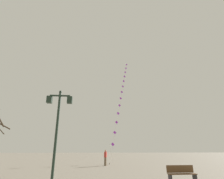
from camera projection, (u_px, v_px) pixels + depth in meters
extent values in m
plane|color=gray|center=(93.00, 167.00, 18.49)|extent=(160.00, 160.00, 0.00)
cylinder|color=#1E2D23|center=(56.00, 136.00, 9.54)|extent=(0.14, 0.14, 4.87)
sphere|color=#1E2D23|center=(60.00, 92.00, 10.35)|extent=(0.16, 0.16, 0.16)
cube|color=#1E2D23|center=(60.00, 96.00, 10.28)|extent=(1.15, 0.08, 0.08)
cube|color=#1E2D23|center=(49.00, 100.00, 10.15)|extent=(0.28, 0.28, 0.40)
cube|color=beige|center=(49.00, 100.00, 10.15)|extent=(0.19, 0.19, 0.30)
cube|color=#1E2D23|center=(70.00, 100.00, 10.24)|extent=(0.28, 0.28, 0.40)
cube|color=beige|center=(70.00, 100.00, 10.24)|extent=(0.19, 0.19, 0.30)
cylinder|color=brown|center=(110.00, 164.00, 21.48)|extent=(0.06, 0.06, 0.18)
cylinder|color=silver|center=(111.00, 153.00, 22.71)|extent=(0.57, 1.76, 2.23)
cylinder|color=silver|center=(114.00, 138.00, 24.81)|extent=(0.44, 1.34, 1.69)
cylinder|color=silver|center=(116.00, 127.00, 26.63)|extent=(0.44, 1.34, 1.69)
cylinder|color=silver|center=(117.00, 118.00, 28.44)|extent=(0.44, 1.34, 1.69)
cylinder|color=silver|center=(119.00, 109.00, 30.25)|extent=(0.44, 1.34, 1.69)
cylinder|color=silver|center=(120.00, 102.00, 32.06)|extent=(0.44, 1.34, 1.69)
cylinder|color=silver|center=(121.00, 95.00, 33.87)|extent=(0.44, 1.34, 1.69)
cylinder|color=silver|center=(122.00, 89.00, 35.68)|extent=(0.44, 1.34, 1.69)
cylinder|color=silver|center=(123.00, 84.00, 37.50)|extent=(0.44, 1.34, 1.69)
cylinder|color=silver|center=(124.00, 79.00, 39.31)|extent=(0.44, 1.34, 1.69)
cylinder|color=silver|center=(125.00, 74.00, 41.12)|extent=(0.44, 1.34, 1.69)
cylinder|color=silver|center=(126.00, 70.00, 42.93)|extent=(0.44, 1.34, 1.69)
cylinder|color=silver|center=(126.00, 66.00, 44.74)|extent=(0.44, 1.34, 1.69)
cube|color=purple|center=(113.00, 144.00, 23.91)|extent=(0.45, 0.23, 0.49)
cylinder|color=purple|center=(113.00, 147.00, 23.79)|extent=(0.04, 0.06, 0.38)
cube|color=purple|center=(115.00, 133.00, 25.72)|extent=(0.49, 0.11, 0.49)
cylinder|color=purple|center=(115.00, 135.00, 25.60)|extent=(0.02, 0.04, 0.36)
cube|color=purple|center=(117.00, 122.00, 27.53)|extent=(0.45, 0.23, 0.49)
cylinder|color=purple|center=(117.00, 124.00, 27.43)|extent=(0.04, 0.05, 0.28)
cube|color=purple|center=(118.00, 113.00, 29.34)|extent=(0.47, 0.16, 0.49)
cylinder|color=purple|center=(118.00, 115.00, 29.24)|extent=(0.02, 0.02, 0.27)
cube|color=purple|center=(119.00, 105.00, 31.15)|extent=(0.43, 0.27, 0.49)
cylinder|color=purple|center=(120.00, 107.00, 31.04)|extent=(0.04, 0.06, 0.36)
cube|color=purple|center=(121.00, 98.00, 32.97)|extent=(0.48, 0.16, 0.49)
cylinder|color=purple|center=(121.00, 100.00, 32.85)|extent=(0.04, 0.07, 0.35)
cube|color=purple|center=(122.00, 92.00, 34.78)|extent=(0.49, 0.06, 0.49)
cylinder|color=purple|center=(122.00, 94.00, 34.68)|extent=(0.02, 0.03, 0.24)
cube|color=purple|center=(123.00, 86.00, 36.59)|extent=(0.45, 0.23, 0.49)
cylinder|color=purple|center=(123.00, 88.00, 36.49)|extent=(0.03, 0.04, 0.25)
cube|color=purple|center=(124.00, 81.00, 38.40)|extent=(0.48, 0.14, 0.49)
cylinder|color=purple|center=(124.00, 83.00, 38.29)|extent=(0.02, 0.02, 0.29)
cube|color=purple|center=(124.00, 76.00, 40.21)|extent=(0.48, 0.14, 0.49)
cylinder|color=purple|center=(125.00, 78.00, 40.10)|extent=(0.02, 0.03, 0.30)
cube|color=purple|center=(125.00, 72.00, 42.02)|extent=(0.45, 0.22, 0.49)
cylinder|color=purple|center=(125.00, 74.00, 41.91)|extent=(0.03, 0.04, 0.35)
cube|color=purple|center=(126.00, 68.00, 43.84)|extent=(0.49, 0.07, 0.49)
cylinder|color=purple|center=(126.00, 70.00, 43.72)|extent=(0.02, 0.05, 0.32)
cube|color=purple|center=(127.00, 65.00, 45.65)|extent=(0.49, 0.10, 0.49)
cylinder|color=purple|center=(127.00, 66.00, 45.53)|extent=(0.02, 0.03, 0.35)
cube|color=brown|center=(105.00, 161.00, 20.07)|extent=(0.28, 0.35, 0.90)
cube|color=#B22D26|center=(106.00, 155.00, 20.30)|extent=(0.34, 0.44, 0.60)
sphere|color=tan|center=(106.00, 151.00, 20.44)|extent=(0.22, 0.22, 0.22)
cylinder|color=#B22D26|center=(106.00, 153.00, 20.56)|extent=(0.20, 0.40, 0.50)
cylinder|color=#423323|center=(1.00, 121.00, 12.55)|extent=(1.10, 1.03, 0.93)
cylinder|color=#423323|center=(0.00, 130.00, 12.68)|extent=(0.84, 0.30, 0.70)
cylinder|color=#423323|center=(4.00, 126.00, 13.14)|extent=(0.87, 0.60, 0.54)
cube|color=brown|center=(182.00, 174.00, 9.92)|extent=(1.61, 0.45, 0.04)
cube|color=brown|center=(180.00, 169.00, 10.19)|extent=(1.60, 0.07, 0.40)
cube|color=#262628|center=(170.00, 179.00, 9.78)|extent=(0.09, 0.38, 0.45)
cube|color=#262628|center=(195.00, 178.00, 9.92)|extent=(0.09, 0.38, 0.45)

